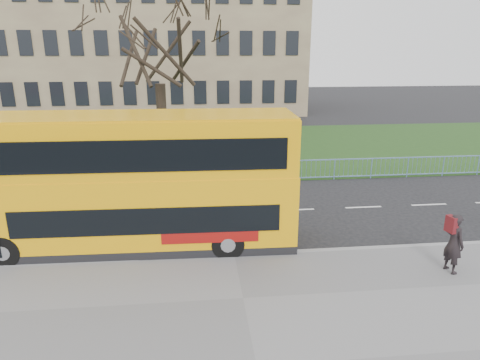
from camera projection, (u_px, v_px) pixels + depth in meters
name	position (u px, v px, depth m)	size (l,w,h in m)	color
ground	(230.00, 238.00, 15.57)	(120.00, 120.00, 0.00)	black
kerb	(234.00, 256.00, 14.08)	(80.00, 0.20, 0.14)	gray
grass_verge	(213.00, 148.00, 29.14)	(80.00, 15.40, 0.08)	#1E3D16
guard_railing	(220.00, 173.00, 21.68)	(40.00, 0.12, 1.10)	#7499CE
bare_tree	(159.00, 67.00, 23.10)	(7.75, 7.75, 11.07)	black
civic_building	(157.00, 44.00, 46.23)	(30.00, 15.00, 14.00)	#7D664F
yellow_bus	(131.00, 180.00, 14.17)	(10.89, 2.86, 4.54)	#F6AB0A
pedestrian	(454.00, 243.00, 12.75)	(0.68, 0.44, 1.85)	black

